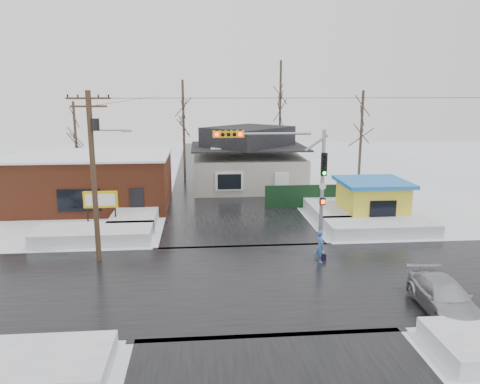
{
  "coord_description": "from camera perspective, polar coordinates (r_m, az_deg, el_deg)",
  "views": [
    {
      "loc": [
        -2.5,
        -20.94,
        9.0
      ],
      "look_at": [
        -0.1,
        6.43,
        3.0
      ],
      "focal_mm": 35.0,
      "sensor_mm": 36.0,
      "label": 1
    }
  ],
  "objects": [
    {
      "name": "tree_far_left",
      "position": [
        46.97,
        -6.96,
        10.95
      ],
      "size": [
        3.0,
        3.0,
        10.0
      ],
      "color": "#332821",
      "rests_on": "ground"
    },
    {
      "name": "snowbank_nside_e",
      "position": [
        35.34,
        10.75,
        -1.99
      ],
      "size": [
        3.0,
        8.0,
        0.8
      ],
      "primitive_type": "cube",
      "color": "white",
      "rests_on": "ground"
    },
    {
      "name": "tree_far_west",
      "position": [
        46.46,
        -19.55,
        8.37
      ],
      "size": [
        3.0,
        3.0,
        8.0
      ],
      "color": "#332821",
      "rests_on": "ground"
    },
    {
      "name": "tree_far_mid",
      "position": [
        49.67,
        4.97,
        12.9
      ],
      "size": [
        3.0,
        3.0,
        12.0
      ],
      "color": "#332821",
      "rests_on": "ground"
    },
    {
      "name": "road_ns",
      "position": [
        22.92,
        1.69,
        -10.78
      ],
      "size": [
        10.0,
        120.0,
        0.02
      ],
      "primitive_type": "cube",
      "color": "black",
      "rests_on": "ground"
    },
    {
      "name": "ground",
      "position": [
        22.92,
        1.69,
        -10.8
      ],
      "size": [
        120.0,
        120.0,
        0.0
      ],
      "primitive_type": "plane",
      "color": "white",
      "rests_on": "ground"
    },
    {
      "name": "fence",
      "position": [
        36.97,
        9.21,
        -0.5
      ],
      "size": [
        8.0,
        0.12,
        1.8
      ],
      "primitive_type": "cube",
      "color": "black",
      "rests_on": "ground"
    },
    {
      "name": "marquee_sign",
      "position": [
        31.91,
        -16.63,
        -1.02
      ],
      "size": [
        2.2,
        0.21,
        2.55
      ],
      "color": "black",
      "rests_on": "ground"
    },
    {
      "name": "house",
      "position": [
        43.64,
        0.97,
        3.91
      ],
      "size": [
        10.4,
        8.4,
        5.76
      ],
      "color": "#B6B0A4",
      "rests_on": "ground"
    },
    {
      "name": "shopping_bag",
      "position": [
        25.83,
        10.16,
        -7.86
      ],
      "size": [
        0.3,
        0.2,
        0.35
      ],
      "primitive_type": "cube",
      "rotation": [
        0.0,
        0.0,
        -0.33
      ],
      "color": "black",
      "rests_on": "ground"
    },
    {
      "name": "road_ew",
      "position": [
        22.92,
        1.69,
        -10.78
      ],
      "size": [
        120.0,
        10.0,
        0.02
      ],
      "primitive_type": "cube",
      "color": "black",
      "rests_on": "ground"
    },
    {
      "name": "snowbank_nw",
      "position": [
        29.94,
        -17.38,
        -4.95
      ],
      "size": [
        7.0,
        3.0,
        0.8
      ],
      "primitive_type": "cube",
      "color": "white",
      "rests_on": "ground"
    },
    {
      "name": "car",
      "position": [
        21.41,
        23.61,
        -11.68
      ],
      "size": [
        2.16,
        4.7,
        1.33
      ],
      "primitive_type": "imported",
      "rotation": [
        0.0,
        0.0,
        -0.06
      ],
      "color": "#AAABB1",
      "rests_on": "ground"
    },
    {
      "name": "pedestrian",
      "position": [
        25.39,
        9.75,
        -6.53
      ],
      "size": [
        0.43,
        0.64,
        1.75
      ],
      "primitive_type": "imported",
      "rotation": [
        0.0,
        0.0,
        1.56
      ],
      "color": "#3E68AF",
      "rests_on": "ground"
    },
    {
      "name": "snowbank_nside_w",
      "position": [
        34.34,
        -12.38,
        -2.48
      ],
      "size": [
        3.0,
        8.0,
        0.8
      ],
      "primitive_type": "cube",
      "color": "white",
      "rests_on": "ground"
    },
    {
      "name": "kiosk",
      "position": [
        34.02,
        15.79,
        -0.95
      ],
      "size": [
        4.6,
        4.6,
        2.88
      ],
      "color": "yellow",
      "rests_on": "ground"
    },
    {
      "name": "utility_pole",
      "position": [
        25.33,
        -17.34,
        2.93
      ],
      "size": [
        3.15,
        0.44,
        9.0
      ],
      "color": "#382619",
      "rests_on": "ground"
    },
    {
      "name": "brick_building",
      "position": [
        38.52,
        -17.67,
        1.38
      ],
      "size": [
        12.2,
        8.2,
        4.12
      ],
      "color": "brown",
      "rests_on": "ground"
    },
    {
      "name": "traffic_signal",
      "position": [
        24.81,
        6.55,
        1.88
      ],
      "size": [
        6.05,
        0.68,
        7.0
      ],
      "color": "gray",
      "rests_on": "ground"
    },
    {
      "name": "tree_far_right",
      "position": [
        43.47,
        14.69,
        9.49
      ],
      "size": [
        3.0,
        3.0,
        9.0
      ],
      "color": "#332821",
      "rests_on": "ground"
    },
    {
      "name": "snowbank_ne",
      "position": [
        31.41,
        16.73,
        -4.11
      ],
      "size": [
        7.0,
        3.0,
        0.8
      ],
      "primitive_type": "cube",
      "color": "white",
      "rests_on": "ground"
    }
  ]
}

